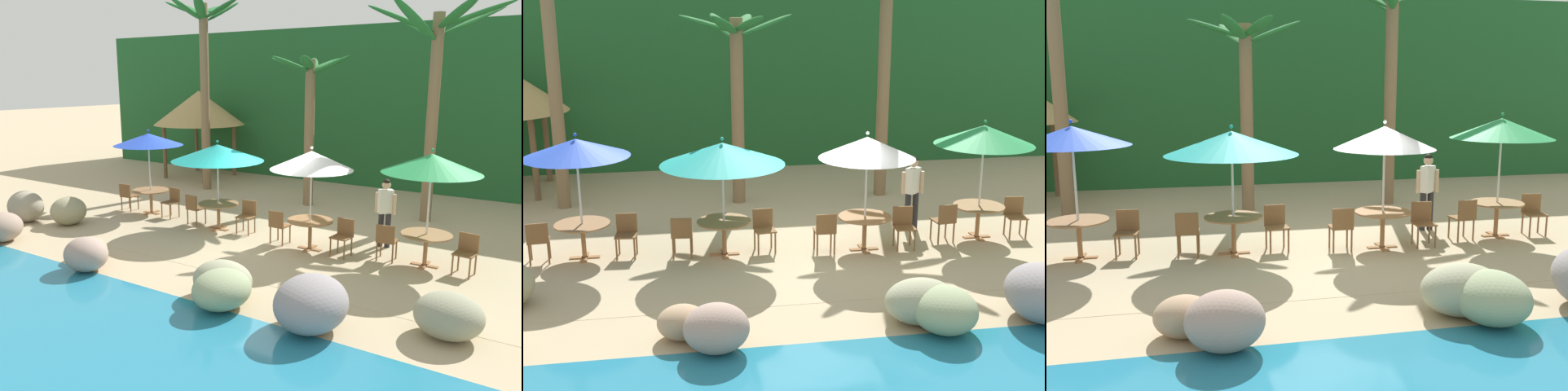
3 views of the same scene
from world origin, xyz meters
TOP-DOWN VIEW (x-y plane):
  - ground_plane at (0.00, 0.00)m, footprint 120.00×120.00m
  - terrace_deck at (0.00, 0.00)m, footprint 18.00×5.20m
  - foliage_backdrop at (0.00, 9.00)m, footprint 28.00×2.40m
  - rock_seawall at (-1.35, -3.34)m, footprint 14.08×3.21m
  - umbrella_blue at (-4.68, 0.35)m, footprint 2.08×2.08m
  - dining_table_blue at (-4.68, 0.35)m, footprint 1.10×1.10m
  - chair_blue_seaward at (-3.82, 0.36)m, footprint 0.45×0.46m
  - chair_blue_inland at (-5.51, 0.18)m, footprint 0.46×0.47m
  - umbrella_teal at (-1.86, 0.06)m, footprint 2.49×2.49m
  - dining_table_teal at (-1.86, 0.06)m, footprint 1.10×1.10m
  - chair_teal_seaward at (-1.02, 0.22)m, footprint 0.46×0.46m
  - chair_teal_inland at (-2.72, 0.04)m, footprint 0.46×0.46m
  - umbrella_white at (1.04, -0.13)m, footprint 1.97×1.97m
  - dining_table_white at (1.04, -0.13)m, footprint 1.10×1.10m
  - chair_white_seaward at (1.90, -0.11)m, footprint 0.45×0.46m
  - chair_white_inland at (0.19, -0.20)m, footprint 0.43×0.44m
  - umbrella_green at (3.71, 0.22)m, footprint 2.11×2.11m
  - dining_table_green at (3.71, 0.22)m, footprint 1.10×1.10m
  - chair_green_seaward at (4.57, 0.20)m, footprint 0.47×0.48m
  - chair_green_inland at (2.88, 0.04)m, footprint 0.46×0.47m
  - palm_tree_nearest at (-5.55, 4.18)m, footprint 2.78×2.81m
  - palm_tree_second at (-1.15, 3.93)m, footprint 2.80×2.77m
  - palm_tree_third at (2.67, 3.99)m, footprint 3.81×3.72m
  - waiter_in_white at (2.48, 1.03)m, footprint 0.52×0.37m

SIDE VIEW (x-z plane):
  - ground_plane at x=0.00m, z-range 0.00..0.00m
  - terrace_deck at x=0.00m, z-range 0.00..0.01m
  - rock_seawall at x=-1.35m, z-range -0.08..0.85m
  - chair_blue_seaward at x=-3.82m, z-range 0.08..0.95m
  - chair_blue_inland at x=-5.51m, z-range 0.08..0.95m
  - chair_teal_seaward at x=-1.02m, z-range 0.08..0.95m
  - chair_teal_inland at x=-2.72m, z-range 0.08..0.95m
  - chair_white_seaward at x=1.90m, z-range 0.08..0.95m
  - chair_white_inland at x=0.19m, z-range 0.08..0.95m
  - chair_green_seaward at x=4.57m, z-range 0.08..0.95m
  - chair_green_inland at x=2.88m, z-range 0.08..0.95m
  - dining_table_blue at x=-4.68m, z-range 0.24..0.98m
  - dining_table_teal at x=-1.86m, z-range 0.24..0.98m
  - dining_table_white at x=1.04m, z-range 0.24..0.98m
  - dining_table_green at x=3.71m, z-range 0.24..0.98m
  - waiter_in_white at x=2.48m, z-range 0.14..1.84m
  - umbrella_teal at x=-1.86m, z-range 0.90..3.36m
  - umbrella_white at x=1.04m, z-range 0.92..3.44m
  - umbrella_blue at x=-4.68m, z-range 0.99..3.57m
  - umbrella_green at x=3.71m, z-range 0.98..3.60m
  - foliage_backdrop at x=0.00m, z-range 0.00..6.00m
  - palm_tree_second at x=-1.15m, z-range 0.87..5.66m
  - palm_tree_third at x=2.67m, z-range 1.22..7.31m
  - palm_tree_nearest at x=-5.55m, z-range 1.14..7.93m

